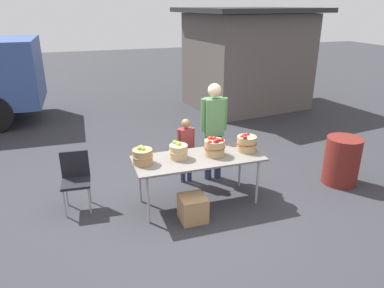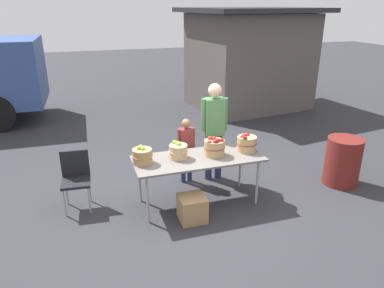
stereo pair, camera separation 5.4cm
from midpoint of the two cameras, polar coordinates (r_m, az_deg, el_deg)
name	(u,v)px [view 1 (the left image)]	position (r m, az deg, el deg)	size (l,w,h in m)	color
ground_plane	(198,202)	(5.60, 0.70, -9.20)	(40.00, 40.00, 0.00)	#2D2D33
market_table	(198,160)	(5.28, 0.74, -2.59)	(1.90, 0.76, 0.75)	slate
apple_basket_green_0	(143,156)	(5.07, -8.14, -1.88)	(0.30, 0.30, 0.27)	#A87F51
apple_basket_green_1	(178,151)	(5.20, -2.46, -1.09)	(0.28, 0.28, 0.26)	tan
apple_basket_red_0	(214,147)	(5.30, 3.29, -0.45)	(0.32, 0.32, 0.29)	tan
apple_basket_red_1	(246,143)	(5.51, 8.34, 0.15)	(0.31, 0.31, 0.28)	tan
vendor_adult	(214,125)	(5.96, 3.21, 3.09)	(0.44, 0.26, 1.67)	#262D4C
child_customer	(186,146)	(5.94, -1.23, -0.25)	(0.30, 0.15, 1.12)	#262D4C
food_kiosk	(247,58)	(10.67, 8.60, 13.28)	(3.87, 3.37, 2.74)	#59514C
folding_chair	(76,176)	(5.52, -18.21, -4.88)	(0.43, 0.43, 0.86)	black
trash_barrel	(342,161)	(6.49, 22.40, -2.46)	(0.57, 0.57, 0.80)	maroon
produce_crate	(193,208)	(5.10, -0.19, -10.14)	(0.36, 0.36, 0.36)	#A87F51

